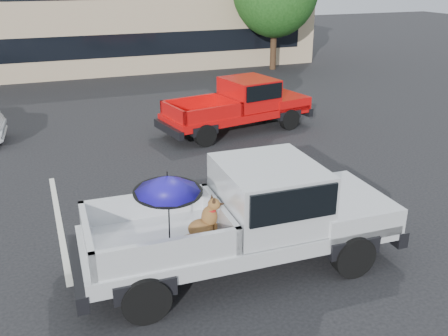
{
  "coord_description": "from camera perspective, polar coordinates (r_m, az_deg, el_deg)",
  "views": [
    {
      "loc": [
        -3.15,
        -8.0,
        4.96
      ],
      "look_at": [
        0.19,
        0.55,
        1.3
      ],
      "focal_mm": 40.0,
      "sensor_mm": 36.0,
      "label": 1
    }
  ],
  "objects": [
    {
      "name": "silver_pickup",
      "position": [
        8.73,
        3.72,
        -4.89
      ],
      "size": [
        5.74,
        2.25,
        2.06
      ],
      "rotation": [
        0.0,
        0.0,
        -0.03
      ],
      "color": "black",
      "rests_on": "ground"
    },
    {
      "name": "stripe_right",
      "position": [
        12.74,
        9.47,
        -1.46
      ],
      "size": [
        0.12,
        5.0,
        0.01
      ],
      "primitive_type": "cube",
      "color": "silver",
      "rests_on": "ground"
    },
    {
      "name": "red_pickup",
      "position": [
        16.5,
        2.42,
        7.54
      ],
      "size": [
        5.33,
        2.67,
        1.68
      ],
      "rotation": [
        0.0,
        0.0,
        0.19
      ],
      "color": "black",
      "rests_on": "ground"
    },
    {
      "name": "motel_building",
      "position": [
        29.5,
        -11.78,
        17.89
      ],
      "size": [
        20.4,
        8.4,
        6.3
      ],
      "color": "tan",
      "rests_on": "ground"
    },
    {
      "name": "ground",
      "position": [
        9.93,
        0.15,
        -8.23
      ],
      "size": [
        90.0,
        90.0,
        0.0
      ],
      "primitive_type": "plane",
      "color": "black",
      "rests_on": "ground"
    },
    {
      "name": "stripe_left",
      "position": [
        11.16,
        -18.35,
        -5.82
      ],
      "size": [
        0.12,
        5.0,
        0.01
      ],
      "primitive_type": "cube",
      "color": "silver",
      "rests_on": "ground"
    }
  ]
}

